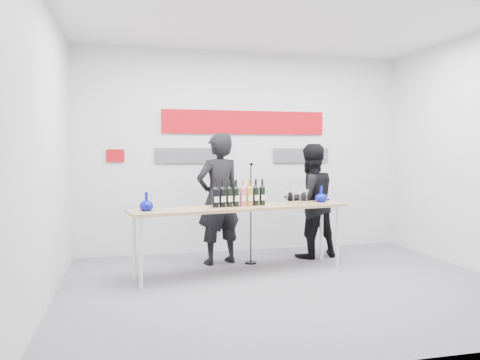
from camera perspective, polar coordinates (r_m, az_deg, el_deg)
The scene contains 12 objects.
ground at distance 5.40m, azimuth 5.87°, elevation -12.69°, with size 5.00×5.00×0.00m, color slate.
back_wall at distance 7.11m, azimuth 0.56°, elevation 3.41°, with size 5.00×0.04×3.00m, color silver.
signage at distance 7.07m, azimuth 0.19°, elevation 5.89°, with size 3.38×0.02×0.79m.
tasting_table at distance 5.78m, azimuth 0.23°, elevation -3.84°, with size 2.82×1.04×0.83m.
wine_bottles at distance 5.76m, azimuth -0.08°, elevation -1.59°, with size 0.71×0.20×0.33m.
decanter_left at distance 5.43m, azimuth -11.35°, elevation -2.56°, with size 0.16×0.16×0.21m, color #080FA0, non-canonical shape.
decanter_right at distance 6.36m, azimuth 9.85°, elevation -1.70°, with size 0.16×0.16×0.21m, color #080FA0, non-canonical shape.
glasses_left at distance 5.42m, azimuth -9.63°, elevation -2.72°, with size 0.29×0.24×0.18m.
glasses_right at distance 6.10m, azimuth 6.55°, elevation -2.03°, with size 0.39×0.27×0.18m.
presenter_left at distance 6.27m, azimuth -2.63°, elevation -2.27°, with size 0.64×0.42×1.76m, color black.
presenter_right at distance 6.73m, azimuth 8.56°, elevation -2.52°, with size 0.79×0.61×1.62m, color black.
mic_stand at distance 6.32m, azimuth 1.33°, elevation -6.46°, with size 0.16×0.16×1.36m.
Camera 1 is at (-1.73, -4.89, 1.48)m, focal length 35.00 mm.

